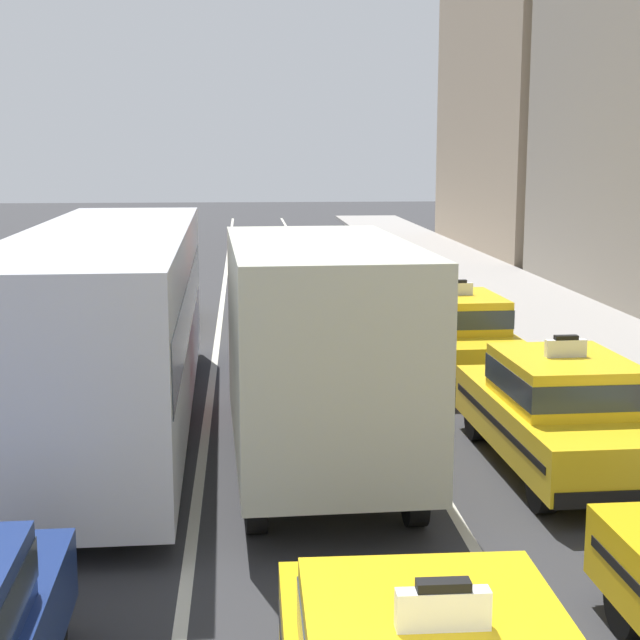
{
  "coord_description": "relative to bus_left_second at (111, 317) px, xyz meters",
  "views": [
    {
      "loc": [
        -0.96,
        -3.29,
        4.44
      ],
      "look_at": [
        0.46,
        14.24,
        1.3
      ],
      "focal_mm": 53.55,
      "sensor_mm": 36.0,
      "label": 1
    }
  ],
  "objects": [
    {
      "name": "lane_stripe_left_center",
      "position": [
        1.48,
        8.09,
        -1.82
      ],
      "size": [
        0.14,
        80.0,
        0.01
      ],
      "primitive_type": "cube",
      "color": "silver",
      "rests_on": "ground"
    },
    {
      "name": "lane_stripe_center_right",
      "position": [
        4.68,
        8.09,
        -1.82
      ],
      "size": [
        0.14,
        80.0,
        0.01
      ],
      "primitive_type": "cube",
      "color": "silver",
      "rests_on": "ground"
    },
    {
      "name": "bus_left_second",
      "position": [
        0.0,
        0.0,
        0.0
      ],
      "size": [
        2.72,
        11.24,
        3.22
      ],
      "color": "black",
      "rests_on": "ground"
    },
    {
      "name": "taxi_left_third",
      "position": [
        -0.31,
        8.85,
        -0.94
      ],
      "size": [
        1.87,
        4.58,
        1.96
      ],
      "color": "black",
      "rests_on": "ground"
    },
    {
      "name": "box_truck_center_second",
      "position": [
        3.09,
        -2.15,
        -0.04
      ],
      "size": [
        2.49,
        7.04,
        3.27
      ],
      "color": "black",
      "rests_on": "ground"
    },
    {
      "name": "sedan_center_third",
      "position": [
        3.19,
        4.18,
        -0.97
      ],
      "size": [
        1.96,
        4.38,
        1.58
      ],
      "color": "black",
      "rests_on": "ground"
    },
    {
      "name": "taxi_right_second",
      "position": [
        6.48,
        -2.71,
        -0.94
      ],
      "size": [
        1.92,
        4.6,
        1.96
      ],
      "color": "black",
      "rests_on": "ground"
    },
    {
      "name": "taxi_right_third",
      "position": [
        6.28,
        2.96,
        -0.94
      ],
      "size": [
        1.93,
        4.61,
        1.96
      ],
      "color": "black",
      "rests_on": "ground"
    },
    {
      "name": "taxi_right_fourth",
      "position": [
        6.2,
        9.41,
        -0.94
      ],
      "size": [
        1.84,
        4.57,
        1.96
      ],
      "color": "black",
      "rests_on": "ground"
    }
  ]
}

